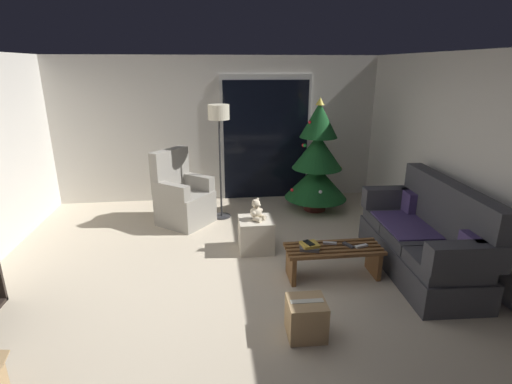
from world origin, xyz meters
TOP-DOWN VIEW (x-y plane):
  - ground_plane at (0.00, 0.00)m, footprint 7.00×7.00m
  - wall_back at (0.00, 3.06)m, footprint 5.72×0.12m
  - wall_right at (2.86, 0.00)m, footprint 0.12×6.00m
  - patio_door_frame at (0.84, 2.99)m, footprint 1.60×0.02m
  - patio_door_glass at (0.84, 2.97)m, footprint 1.50×0.02m
  - couch at (2.32, 0.07)m, footprint 0.86×1.97m
  - coffee_table at (1.21, 0.05)m, footprint 1.10×0.40m
  - remote_graphite at (1.39, 0.06)m, footprint 0.11×0.16m
  - remote_silver at (1.19, 0.14)m, footprint 0.16×0.08m
  - remote_white at (1.53, 0.02)m, footprint 0.16×0.09m
  - book_stack at (0.93, 0.04)m, footprint 0.25×0.22m
  - cell_phone at (0.92, 0.04)m, footprint 0.12×0.16m
  - christmas_tree at (1.58, 2.20)m, footprint 1.03×1.03m
  - armchair at (-0.60, 1.90)m, footprint 0.96×0.96m
  - floor_lamp at (-0.00, 2.05)m, footprint 0.32×0.32m
  - ottoman at (0.41, 0.83)m, footprint 0.44×0.44m
  - teddy_bear_cream at (0.42, 0.83)m, footprint 0.21×0.21m
  - cardboard_box_taped_mid_floor at (0.66, -0.92)m, footprint 0.34×0.33m

SIDE VIEW (x-z plane):
  - ground_plane at x=0.00m, z-range 0.00..0.00m
  - cardboard_box_taped_mid_floor at x=0.66m, z-range 0.00..0.35m
  - ottoman at x=0.41m, z-range 0.00..0.43m
  - coffee_table at x=1.21m, z-range 0.06..0.43m
  - remote_graphite at x=1.39m, z-range 0.37..0.39m
  - remote_silver at x=1.19m, z-range 0.37..0.39m
  - remote_white at x=1.53m, z-range 0.37..0.39m
  - couch at x=2.32m, z-range -0.14..0.94m
  - armchair at x=-0.60m, z-range -0.16..0.97m
  - book_stack at x=0.93m, z-range 0.37..0.44m
  - cell_phone at x=0.92m, z-range 0.44..0.45m
  - teddy_bear_cream at x=0.42m, z-range 0.41..0.70m
  - christmas_tree at x=1.58m, z-range -0.10..1.77m
  - patio_door_glass at x=0.84m, z-range 0.00..2.10m
  - patio_door_frame at x=0.84m, z-range 0.00..2.20m
  - wall_back at x=0.00m, z-range 0.00..2.50m
  - wall_right at x=2.86m, z-range 0.00..2.50m
  - floor_lamp at x=0.00m, z-range 0.61..2.40m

